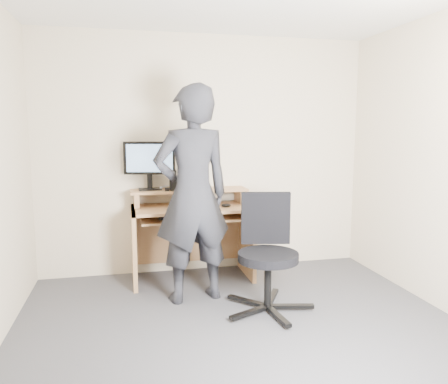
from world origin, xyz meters
name	(u,v)px	position (x,y,z in m)	size (l,w,h in m)	color
ground	(250,343)	(0.00, 0.00, 0.00)	(3.50, 3.50, 0.00)	#48484C
back_wall	(206,155)	(0.00, 1.75, 1.25)	(3.50, 0.02, 2.50)	beige
desk	(191,225)	(-0.20, 1.53, 0.55)	(1.20, 0.60, 0.91)	tan
monitor	(149,161)	(-0.60, 1.62, 1.20)	(0.51, 0.16, 0.49)	black
external_drive	(173,180)	(-0.37, 1.60, 1.01)	(0.07, 0.13, 0.20)	black
travel_mug	(203,180)	(-0.06, 1.58, 1.00)	(0.08, 0.08, 0.19)	silver
smartphone	(218,188)	(0.11, 1.59, 0.92)	(0.07, 0.13, 0.01)	black
charger	(167,189)	(-0.44, 1.50, 0.93)	(0.04, 0.04, 0.04)	black
headphones	(168,189)	(-0.42, 1.63, 0.92)	(0.16, 0.16, 0.02)	silver
keyboard	(184,217)	(-0.29, 1.36, 0.67)	(0.46, 0.18, 0.03)	black
mouse	(226,205)	(0.13, 1.35, 0.77)	(0.10, 0.06, 0.04)	black
office_chair	(267,248)	(0.31, 0.57, 0.53)	(0.76, 0.75, 0.96)	black
person	(192,195)	(-0.27, 0.91, 0.96)	(0.70, 0.46, 1.91)	black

